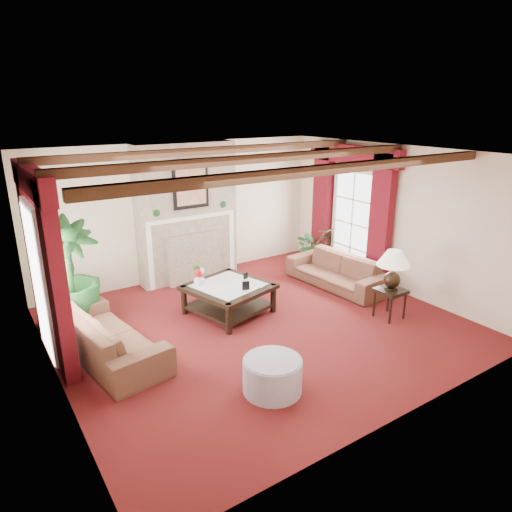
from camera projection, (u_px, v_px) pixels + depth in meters
floor at (260, 325)px, 7.31m from camera, size 6.00×6.00×0.00m
ceiling at (260, 154)px, 6.46m from camera, size 6.00×6.00×0.00m
back_wall at (183, 211)px, 9.06m from camera, size 6.00×0.02×2.70m
left_wall at (47, 287)px, 5.31m from camera, size 0.02×5.50×2.70m
right_wall at (394, 219)px, 8.46m from camera, size 0.02×5.50×2.70m
ceiling_beams at (260, 158)px, 6.48m from camera, size 6.00×3.00×0.12m
fireplace at (184, 142)px, 8.47m from camera, size 2.00×0.52×2.70m
french_door_left at (26, 206)px, 5.87m from camera, size 0.10×1.10×2.16m
french_door_right at (356, 171)px, 8.99m from camera, size 0.10×1.10×2.16m
curtains_left at (30, 172)px, 5.80m from camera, size 0.20×2.40×2.55m
curtains_right at (354, 149)px, 8.79m from camera, size 0.20×2.40×2.55m
sofa_left at (107, 328)px, 6.31m from camera, size 2.38×1.28×0.86m
sofa_right at (336, 266)px, 8.80m from camera, size 2.15×0.93×0.80m
potted_palm at (71, 298)px, 7.13m from camera, size 1.89×2.27×0.99m
small_plant at (313, 251)px, 9.87m from camera, size 0.99×1.06×0.71m
coffee_table at (229, 299)px, 7.69m from camera, size 1.49×1.49×0.50m
side_table at (389, 303)px, 7.52m from camera, size 0.50×0.50×0.50m
ottoman at (272, 376)px, 5.58m from camera, size 0.73×0.73×0.43m
table_lamp at (393, 270)px, 7.33m from camera, size 0.54×0.54×0.68m
flower_vase at (199, 279)px, 7.61m from camera, size 0.30×0.31×0.19m
book at (254, 280)px, 7.49m from camera, size 0.21×0.17×0.26m
photo_frame_a at (246, 286)px, 7.37m from camera, size 0.12×0.06×0.16m
photo_frame_b at (246, 276)px, 7.85m from camera, size 0.09×0.04×0.12m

